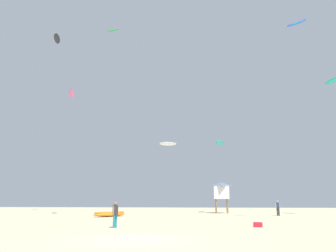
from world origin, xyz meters
The scene contains 13 objects.
ground_plane centered at (0.00, 0.00, 0.00)m, with size 120.00×120.00×0.00m, color beige.
person_foreground centered at (-2.45, 6.29, 0.98)m, with size 0.38×0.53×1.68m.
person_midground centered at (12.32, 23.72, 0.98)m, with size 0.54×0.38×1.69m.
kite_grounded_near centered at (-6.55, 20.04, 0.25)m, with size 3.48×4.24×0.52m.
lifeguard_tower centered at (6.31, 29.88, 3.05)m, with size 2.30×2.30×4.15m.
cooler_box centered at (7.18, 7.69, 0.16)m, with size 0.56×0.36×0.32m, color red.
kite_aloft_0 centered at (20.01, 23.38, 16.13)m, with size 1.75×3.05×0.42m.
kite_aloft_1 centered at (-12.50, 21.68, 14.87)m, with size 1.85×3.00×0.67m.
kite_aloft_2 centered at (6.33, 29.82, 9.65)m, with size 1.56×3.52×0.41m.
kite_aloft_3 centered at (-8.99, 27.08, 26.49)m, with size 2.21×1.06×0.49m.
kite_aloft_4 centered at (-1.68, 36.89, 10.85)m, with size 2.91×1.40×0.69m.
kite_aloft_5 centered at (-19.48, 30.85, 27.65)m, with size 1.80×3.56×0.88m.
kite_aloft_6 centered at (13.54, 15.16, 19.43)m, with size 1.97×1.64×0.49m.
Camera 1 is at (3.14, -15.76, 1.87)m, focal length 34.49 mm.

